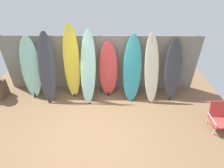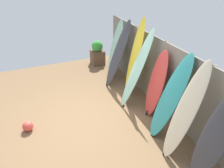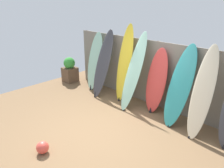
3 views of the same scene
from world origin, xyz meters
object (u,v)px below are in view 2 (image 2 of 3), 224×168
(surfboard_charcoal_7, at_px, (215,137))
(planter_box, at_px, (97,53))
(surfboard_seafoam_3, at_px, (136,70))
(surfboard_cream_6, at_px, (185,112))
(surfboard_red_4, at_px, (156,85))
(surfboard_seafoam_0, at_px, (115,50))
(beach_ball, at_px, (28,126))
(surfboard_charcoal_1, at_px, (118,54))
(surfboard_yellow_2, at_px, (134,59))
(surfboard_teal_5, at_px, (170,98))

(surfboard_charcoal_7, relative_size, planter_box, 2.01)
(surfboard_seafoam_3, bearing_deg, surfboard_charcoal_7, 2.88)
(surfboard_cream_6, height_order, surfboard_charcoal_7, surfboard_cream_6)
(surfboard_seafoam_3, bearing_deg, surfboard_red_4, 21.25)
(surfboard_seafoam_0, distance_m, surfboard_cream_6, 3.61)
(planter_box, distance_m, beach_ball, 4.00)
(surfboard_charcoal_1, bearing_deg, planter_box, -177.72)
(surfboard_seafoam_0, xyz_separation_m, surfboard_charcoal_7, (4.26, -0.04, -0.03))
(surfboard_charcoal_7, xyz_separation_m, planter_box, (-5.40, -0.17, -0.47))
(surfboard_charcoal_1, bearing_deg, beach_ball, -66.16)
(beach_ball, bearing_deg, surfboard_cream_6, 56.98)
(surfboard_yellow_2, relative_size, planter_box, 2.47)
(surfboard_seafoam_3, relative_size, planter_box, 2.29)
(surfboard_charcoal_1, relative_size, surfboard_red_4, 1.17)
(surfboard_cream_6, bearing_deg, surfboard_teal_5, 172.95)
(surfboard_charcoal_1, xyz_separation_m, planter_box, (-1.69, -0.07, -0.56))
(surfboard_charcoal_1, distance_m, beach_ball, 3.17)
(surfboard_cream_6, bearing_deg, surfboard_yellow_2, 176.00)
(surfboard_seafoam_3, height_order, beach_ball, surfboard_seafoam_3)
(surfboard_teal_5, bearing_deg, surfboard_charcoal_1, -178.07)
(surfboard_charcoal_1, height_order, surfboard_cream_6, surfboard_charcoal_1)
(surfboard_red_4, xyz_separation_m, planter_box, (-3.47, -0.27, -0.42))
(surfboard_yellow_2, height_order, surfboard_charcoal_7, surfboard_yellow_2)
(surfboard_seafoam_0, distance_m, planter_box, 1.26)
(surfboard_seafoam_0, relative_size, surfboard_cream_6, 0.95)
(surfboard_red_4, height_order, surfboard_teal_5, surfboard_teal_5)
(surfboard_seafoam_0, relative_size, surfboard_seafoam_3, 0.91)
(surfboard_red_4, relative_size, surfboard_charcoal_7, 0.95)
(surfboard_charcoal_1, bearing_deg, surfboard_cream_6, 0.29)
(surfboard_charcoal_1, height_order, surfboard_yellow_2, surfboard_yellow_2)
(surfboard_yellow_2, distance_m, surfboard_red_4, 1.11)
(planter_box, bearing_deg, surfboard_red_4, 4.47)
(surfboard_yellow_2, bearing_deg, surfboard_cream_6, -4.00)
(surfboard_teal_5, xyz_separation_m, surfboard_cream_6, (0.56, -0.07, 0.03))
(surfboard_seafoam_0, bearing_deg, surfboard_red_4, 1.43)
(surfboard_yellow_2, distance_m, beach_ball, 3.17)
(surfboard_red_4, bearing_deg, surfboard_seafoam_0, -178.57)
(surfboard_yellow_2, height_order, surfboard_red_4, surfboard_yellow_2)
(surfboard_cream_6, bearing_deg, beach_ball, -123.02)
(surfboard_seafoam_3, relative_size, surfboard_charcoal_7, 1.14)
(surfboard_yellow_2, distance_m, surfboard_teal_5, 1.80)
(surfboard_seafoam_0, xyz_separation_m, surfboard_charcoal_1, (0.55, -0.15, 0.07))
(surfboard_red_4, distance_m, beach_ball, 3.13)
(surfboard_seafoam_0, distance_m, surfboard_seafoam_3, 1.77)
(surfboard_charcoal_1, distance_m, surfboard_charcoal_7, 3.72)
(surfboard_cream_6, xyz_separation_m, beach_ball, (-1.82, -2.80, -0.85))
(surfboard_red_4, bearing_deg, surfboard_charcoal_7, -2.89)
(surfboard_seafoam_3, bearing_deg, planter_box, -179.06)
(surfboard_seafoam_0, bearing_deg, surfboard_yellow_2, 1.54)
(surfboard_seafoam_3, xyz_separation_m, surfboard_teal_5, (1.29, 0.10, -0.07))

